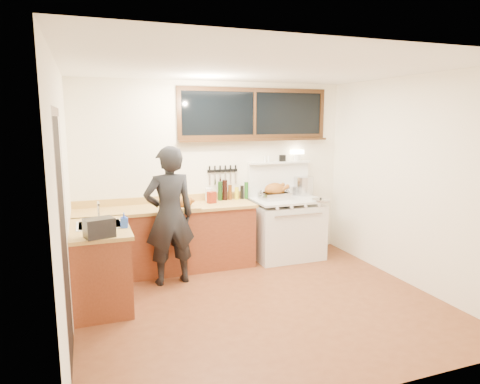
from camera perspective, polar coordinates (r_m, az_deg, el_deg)
name	(u,v)px	position (r m, az deg, el deg)	size (l,w,h in m)	color
ground_plane	(262,304)	(5.04, 2.89, -14.75)	(4.00, 3.50, 0.02)	brown
room_shell	(263,159)	(4.60, 3.07, 4.40)	(4.10, 3.60, 2.65)	white
counter_back	(167,239)	(5.98, -9.74, -6.14)	(2.44, 0.64, 1.00)	maroon
counter_left	(100,266)	(5.10, -18.11, -9.32)	(0.64, 1.09, 0.90)	maroon
sink_unit	(100,230)	(5.07, -18.16, -4.80)	(0.50, 0.45, 0.37)	white
vintage_stove	(286,227)	(6.49, 6.22, -4.65)	(1.02, 0.74, 1.60)	white
back_window	(255,119)	(6.40, 1.98, 9.65)	(2.32, 0.13, 0.77)	black
left_doorway	(65,242)	(3.80, -22.34, -6.16)	(0.02, 1.04, 2.17)	black
knife_strip	(223,171)	(6.29, -2.34, 2.76)	(0.46, 0.03, 0.28)	black
man	(170,216)	(5.43, -9.38, -3.16)	(0.67, 0.47, 1.75)	black
soap_bottle	(124,220)	(4.85, -15.19, -3.65)	(0.09, 0.09, 0.17)	blue
toaster	(99,228)	(4.53, -18.26, -4.54)	(0.32, 0.26, 0.20)	black
cutting_board	(184,204)	(5.75, -7.46, -1.58)	(0.47, 0.38, 0.14)	tan
roast_turkey	(275,192)	(6.33, 4.69, -0.05)	(0.45, 0.34, 0.24)	silver
stockpot	(303,186)	(6.72, 8.46, 0.84)	(0.40, 0.40, 0.29)	silver
saucepan	(289,191)	(6.71, 6.56, 0.20)	(0.20, 0.31, 0.13)	silver
pot_lid	(321,200)	(6.32, 10.70, -1.02)	(0.28, 0.28, 0.04)	silver
coffee_tin	(212,197)	(6.03, -3.80, -0.72)	(0.13, 0.12, 0.16)	maroon
pitcher	(209,194)	(6.20, -4.22, -0.32)	(0.13, 0.13, 0.19)	white
bottle_cluster	(231,191)	(6.26, -1.19, 0.11)	(0.47, 0.07, 0.30)	black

